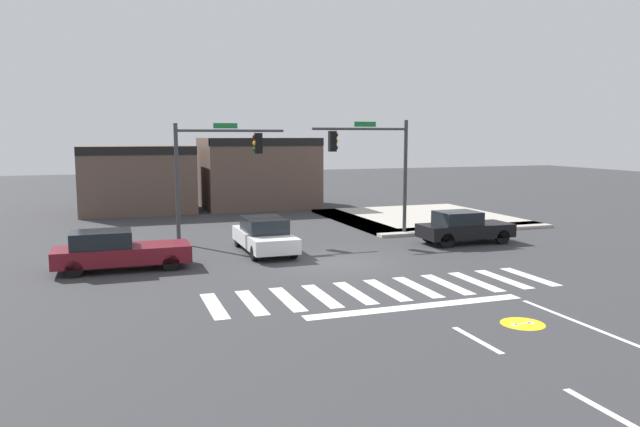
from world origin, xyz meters
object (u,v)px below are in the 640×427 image
(traffic_signal_northeast, at_px, (373,156))
(car_black, at_px, (463,227))
(car_maroon, at_px, (117,251))
(car_white, at_px, (264,235))
(traffic_signal_northwest, at_px, (216,159))

(traffic_signal_northeast, relative_size, car_black, 1.33)
(car_maroon, distance_m, car_white, 6.08)
(traffic_signal_northeast, height_order, car_white, traffic_signal_northeast)
(car_black, bearing_deg, car_white, 174.01)
(traffic_signal_northwest, relative_size, car_maroon, 1.13)
(traffic_signal_northeast, distance_m, car_black, 5.39)
(car_maroon, xyz_separation_m, car_white, (5.88, 1.56, 0.01))
(traffic_signal_northeast, distance_m, car_maroon, 12.74)
(traffic_signal_northeast, bearing_deg, car_white, 19.82)
(traffic_signal_northeast, xyz_separation_m, car_white, (-5.91, -2.13, -3.15))
(traffic_signal_northwest, height_order, car_black, traffic_signal_northwest)
(traffic_signal_northeast, relative_size, traffic_signal_northwest, 1.03)
(car_maroon, xyz_separation_m, car_black, (14.90, 0.61, 0.01))
(traffic_signal_northwest, xyz_separation_m, car_black, (10.46, -4.13, -3.08))
(traffic_signal_northeast, height_order, traffic_signal_northwest, traffic_signal_northeast)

